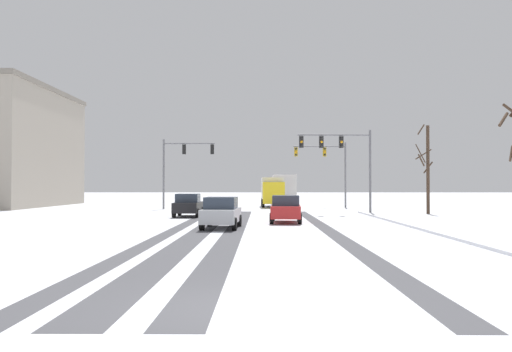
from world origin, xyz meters
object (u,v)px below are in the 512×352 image
object	(u,v)px
traffic_signal_far_right	(327,161)
bare_tree_sidewalk_far	(427,167)
car_silver_third	(221,213)
box_truck_delivery	(273,191)
traffic_signal_far_left	(181,160)
car_black_lead	(188,205)
bus_oncoming	(283,187)
car_red_second	(286,209)
traffic_signal_near_right	(341,152)

from	to	relation	value
traffic_signal_far_right	bare_tree_sidewalk_far	size ratio (longest dim) A/B	0.93
traffic_signal_far_right	car_silver_third	size ratio (longest dim) A/B	1.55
traffic_signal_far_right	bare_tree_sidewalk_far	xyz separation A→B (m)	(6.20, -11.94, -1.00)
car_silver_third	box_truck_delivery	size ratio (longest dim) A/B	0.56
traffic_signal_far_left	traffic_signal_far_right	distance (m)	14.59
car_silver_third	bare_tree_sidewalk_far	xyz separation A→B (m)	(14.88, 13.58, 2.79)
car_black_lead	bus_oncoming	bearing A→B (deg)	72.68
traffic_signal_far_left	box_truck_delivery	bearing A→B (deg)	32.32
car_silver_third	traffic_signal_far_left	bearing A→B (deg)	103.98
box_truck_delivery	bare_tree_sidewalk_far	bearing A→B (deg)	-49.11
car_red_second	bus_oncoming	bearing A→B (deg)	87.88
traffic_signal_far_left	car_red_second	world-z (taller)	traffic_signal_far_left
traffic_signal_far_right	car_silver_third	world-z (taller)	traffic_signal_far_right
car_red_second	car_silver_third	distance (m)	5.48
traffic_signal_far_left	box_truck_delivery	world-z (taller)	traffic_signal_far_left
traffic_signal_near_right	traffic_signal_far_left	size ratio (longest dim) A/B	1.00
traffic_signal_far_right	bus_oncoming	size ratio (longest dim) A/B	0.59
box_truck_delivery	car_black_lead	bearing A→B (deg)	-110.54
traffic_signal_near_right	car_red_second	size ratio (longest dim) A/B	1.55
car_red_second	box_truck_delivery	xyz separation A→B (m)	(-0.31, 22.85, 0.82)
traffic_signal_far_left	bus_oncoming	bearing A→B (deg)	53.33
bare_tree_sidewalk_far	car_silver_third	bearing A→B (deg)	-137.60
traffic_signal_near_right	box_truck_delivery	bearing A→B (deg)	110.20
car_black_lead	bus_oncoming	size ratio (longest dim) A/B	0.37
car_silver_third	box_truck_delivery	distance (m)	27.25
bare_tree_sidewalk_far	car_black_lead	bearing A→B (deg)	-169.12
traffic_signal_far_left	traffic_signal_far_right	size ratio (longest dim) A/B	1.00
bus_oncoming	box_truck_delivery	size ratio (longest dim) A/B	1.48
car_silver_third	bus_oncoming	world-z (taller)	bus_oncoming
bare_tree_sidewalk_far	traffic_signal_far_left	bearing A→B (deg)	158.38
traffic_signal_near_right	car_silver_third	size ratio (longest dim) A/B	1.55
traffic_signal_near_right	bare_tree_sidewalk_far	bearing A→B (deg)	1.26
car_black_lead	box_truck_delivery	distance (m)	18.09
car_black_lead	box_truck_delivery	world-z (taller)	box_truck_delivery
car_red_second	bare_tree_sidewalk_far	size ratio (longest dim) A/B	0.60
traffic_signal_near_right	car_black_lead	distance (m)	12.47
car_red_second	car_silver_third	size ratio (longest dim) A/B	1.00
traffic_signal_far_left	car_silver_third	world-z (taller)	traffic_signal_far_left
bus_oncoming	box_truck_delivery	bearing A→B (deg)	-100.19
traffic_signal_far_right	car_black_lead	size ratio (longest dim) A/B	1.58
traffic_signal_far_right	bare_tree_sidewalk_far	world-z (taller)	bare_tree_sidewalk_far
car_silver_third	box_truck_delivery	bearing A→B (deg)	83.22
car_silver_third	box_truck_delivery	xyz separation A→B (m)	(3.22, 27.05, 0.82)
traffic_signal_far_left	bus_oncoming	world-z (taller)	traffic_signal_far_left
traffic_signal_far_right	box_truck_delivery	distance (m)	6.40
traffic_signal_near_right	car_black_lead	xyz separation A→B (m)	(-11.35, -3.31, -3.96)
bus_oncoming	box_truck_delivery	distance (m)	8.18
traffic_signal_near_right	bus_oncoming	xyz separation A→B (m)	(-3.56, 21.66, -2.79)
traffic_signal_far_right	bus_oncoming	xyz separation A→B (m)	(-4.01, 9.57, -2.62)
car_silver_third	traffic_signal_far_right	bearing A→B (deg)	71.23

